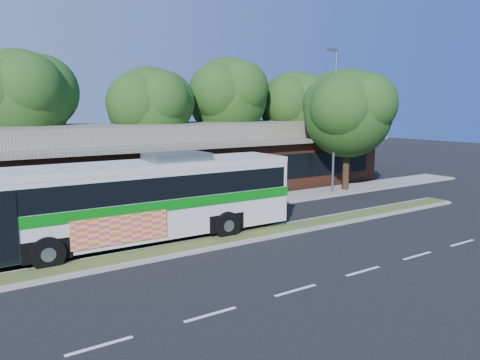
% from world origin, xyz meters
% --- Properties ---
extents(ground, '(120.00, 120.00, 0.00)m').
position_xyz_m(ground, '(0.00, 0.00, 0.00)').
color(ground, black).
rests_on(ground, ground).
extents(median_strip, '(26.00, 1.10, 0.15)m').
position_xyz_m(median_strip, '(0.00, 0.60, 0.07)').
color(median_strip, '#455423').
rests_on(median_strip, ground).
extents(sidewalk, '(44.00, 2.60, 0.12)m').
position_xyz_m(sidewalk, '(0.00, 6.40, 0.06)').
color(sidewalk, gray).
rests_on(sidewalk, ground).
extents(plaza_building, '(33.20, 11.20, 4.45)m').
position_xyz_m(plaza_building, '(0.00, 12.99, 2.13)').
color(plaza_building, '#562B1B').
rests_on(plaza_building, ground).
extents(lamp_post, '(0.93, 0.18, 9.07)m').
position_xyz_m(lamp_post, '(9.56, 6.00, 4.90)').
color(lamp_post, slate).
rests_on(lamp_post, ground).
extents(tree_bg_b, '(6.69, 6.00, 9.00)m').
position_xyz_m(tree_bg_b, '(-6.57, 16.14, 6.14)').
color(tree_bg_b, black).
rests_on(tree_bg_b, ground).
extents(tree_bg_c, '(6.24, 5.60, 8.26)m').
position_xyz_m(tree_bg_c, '(1.40, 15.13, 5.59)').
color(tree_bg_c, black).
rests_on(tree_bg_c, ground).
extents(tree_bg_d, '(6.91, 6.20, 9.37)m').
position_xyz_m(tree_bg_d, '(8.45, 16.15, 6.42)').
color(tree_bg_d, black).
rests_on(tree_bg_d, ground).
extents(tree_bg_e, '(6.47, 5.80, 8.50)m').
position_xyz_m(tree_bg_e, '(14.42, 15.14, 5.74)').
color(tree_bg_e, black).
rests_on(tree_bg_e, ground).
extents(tree_bg_f, '(6.69, 6.00, 8.92)m').
position_xyz_m(tree_bg_f, '(20.43, 16.14, 6.06)').
color(tree_bg_f, black).
rests_on(tree_bg_f, ground).
extents(transit_bus, '(12.96, 3.23, 3.62)m').
position_xyz_m(transit_bus, '(-4.79, 2.40, 2.02)').
color(transit_bus, silver).
rests_on(transit_bus, ground).
extents(sidewalk_tree, '(6.37, 5.72, 7.98)m').
position_xyz_m(sidewalk_tree, '(11.41, 6.34, 5.26)').
color(sidewalk_tree, black).
rests_on(sidewalk_tree, ground).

